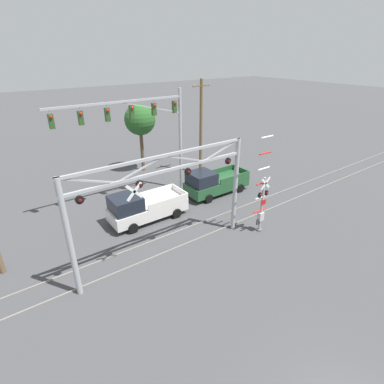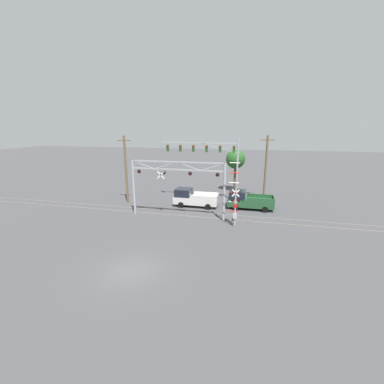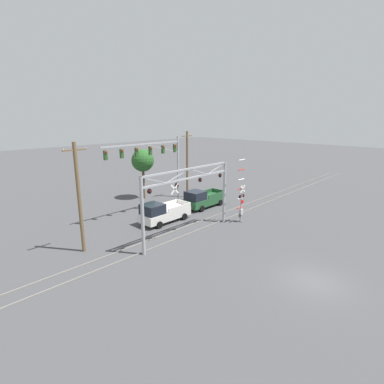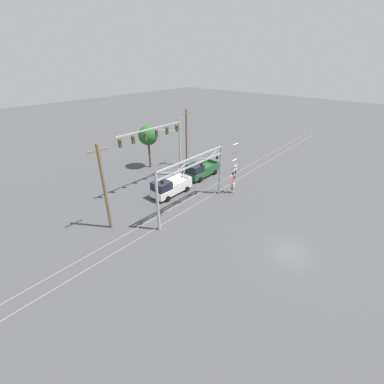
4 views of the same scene
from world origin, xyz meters
TOP-DOWN VIEW (x-y plane):
  - rail_track_near at (0.00, 11.33)m, footprint 80.00×0.08m
  - rail_track_far at (0.00, 12.77)m, footprint 80.00×0.08m
  - crossing_gantry at (-0.01, 11.05)m, footprint 10.30×0.29m
  - crossing_signal_mast at (6.22, 9.84)m, footprint 1.13×0.35m
  - traffic_signal_span at (3.03, 18.35)m, footprint 9.85×0.39m
  - pickup_truck_lead at (0.74, 15.45)m, footprint 5.39×2.33m
  - pickup_truck_following at (7.33, 15.91)m, footprint 5.39×2.33m
  - utility_pole_right at (9.39, 20.36)m, footprint 1.80×0.28m
  - background_tree_beyond_span at (5.18, 24.10)m, footprint 2.83×2.83m

SIDE VIEW (x-z plane):
  - rail_track_near at x=0.00m, z-range 0.00..0.10m
  - rail_track_far at x=0.00m, z-range 0.00..0.10m
  - pickup_truck_following at x=7.33m, z-range -0.08..2.07m
  - pickup_truck_lead at x=0.74m, z-range -0.08..2.07m
  - crossing_signal_mast at x=6.22m, z-range -1.11..5.23m
  - crossing_gantry at x=-0.01m, z-range 0.95..7.05m
  - utility_pole_right at x=9.39m, z-range 0.14..8.68m
  - background_tree_beyond_span at x=5.18m, z-range 1.71..8.06m
  - traffic_signal_span at x=3.03m, z-range 1.75..9.94m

